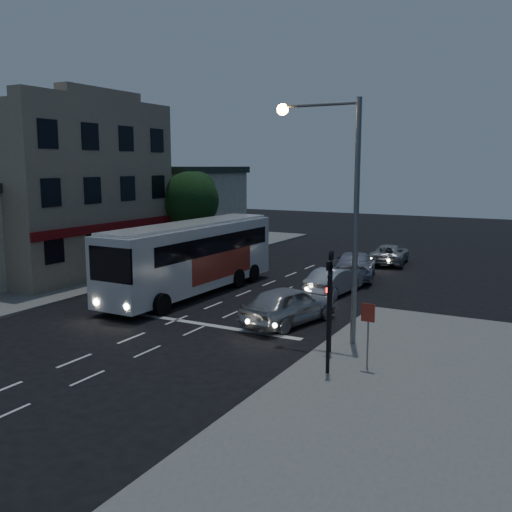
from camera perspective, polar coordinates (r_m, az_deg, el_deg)
The scene contains 16 objects.
ground at distance 23.94m, azimuth -10.78°, elevation -7.44°, with size 120.00×120.00×0.00m, color black.
sidewalk_near at distance 15.38m, azimuth 20.43°, elevation -17.27°, with size 12.00×24.00×0.12m, color slate.
sidewalk_far at distance 38.32m, azimuth -18.44°, elevation -1.44°, with size 12.00×50.00×0.12m, color slate.
road_markings at distance 25.80m, azimuth -3.90°, elevation -6.08°, with size 8.00×30.55×0.01m.
tour_bus at distance 30.05m, azimuth -6.44°, elevation 0.03°, with size 2.95×12.39×3.79m.
car_suv at distance 24.48m, azimuth 3.29°, elevation -4.90°, with size 1.97×4.89×1.67m, color #BBBBBB.
car_sedan_a at distance 30.28m, azimuth 7.78°, elevation -2.52°, with size 1.48×4.25×1.40m, color silver.
car_sedan_b at distance 34.67m, azimuth 9.86°, elevation -0.91°, with size 2.26×5.57×1.62m, color #A1A3B3.
car_sedan_c at distance 40.32m, azimuth 13.21°, elevation 0.18°, with size 2.23×4.84×1.34m, color #ACACAC.
traffic_signal_main at distance 20.27m, azimuth 7.45°, elevation -3.31°, with size 0.25×0.35×4.10m.
traffic_signal_side at distance 18.23m, azimuth 7.30°, elevation -4.71°, with size 0.18×0.15×4.10m.
regulatory_sign at distance 19.01m, azimuth 11.13°, elevation -6.80°, with size 0.45×0.12×2.20m.
streetlight at distance 21.25m, azimuth 8.36°, elevation 6.26°, with size 3.32×0.44×9.00m.
main_building at distance 38.47m, azimuth -19.81°, elevation 6.19°, with size 10.12×12.00×11.00m.
low_building_north at distance 47.17m, azimuth -8.42°, elevation 4.91°, with size 9.40×9.40×6.50m.
street_tree at distance 39.98m, azimuth -6.60°, elevation 5.80°, with size 4.00×4.00×6.20m.
Camera 1 is at (14.56, -17.76, 6.74)m, focal length 40.00 mm.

